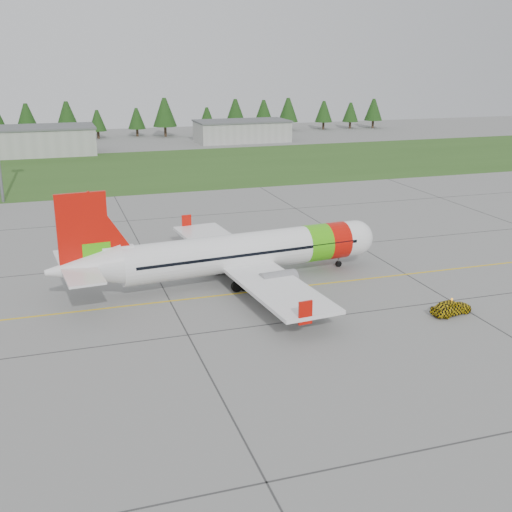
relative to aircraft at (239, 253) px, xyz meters
name	(u,v)px	position (x,y,z in m)	size (l,w,h in m)	color
ground	(354,313)	(7.21, -11.45, -2.99)	(320.00, 320.00, 0.00)	gray
aircraft	(239,253)	(0.00, 0.00, 0.00)	(34.24, 31.69, 10.37)	white
follow_me_car	(452,294)	(15.30, -14.24, -1.04)	(1.57, 1.33, 3.91)	yellow
grass_strip	(176,167)	(7.21, 70.55, -2.98)	(320.00, 50.00, 0.03)	#30561E
taxi_guideline	(318,284)	(7.21, -3.45, -2.98)	(120.00, 0.25, 0.02)	gold
hangar_west	(23,142)	(-22.79, 98.55, 0.01)	(32.00, 14.00, 6.00)	#A8A8A3
hangar_east	(242,132)	(32.21, 106.55, -0.39)	(24.00, 12.00, 5.20)	#A8A8A3
treeline	(137,119)	(7.21, 126.55, 2.01)	(160.00, 8.00, 10.00)	#1C3F14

